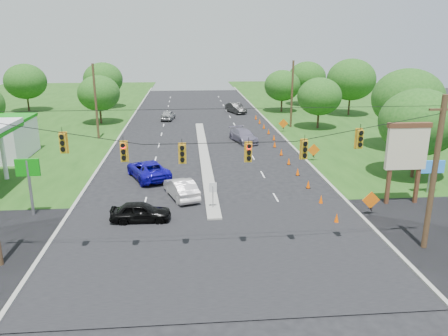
{
  "coord_description": "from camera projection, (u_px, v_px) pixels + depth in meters",
  "views": [
    {
      "loc": [
        -1.71,
        -23.17,
        11.9
      ],
      "look_at": [
        0.89,
        7.06,
        2.8
      ],
      "focal_mm": 35.0,
      "sensor_mm": 36.0,
      "label": 1
    }
  ],
  "objects": [
    {
      "name": "tree_6",
      "position": [
        103.0,
        79.0,
        75.42
      ],
      "size": [
        6.72,
        6.72,
        7.84
      ],
      "color": "black",
      "rests_on": "ground"
    },
    {
      "name": "work_sign_1",
      "position": [
        314.0,
        151.0,
        43.42
      ],
      "size": [
        1.27,
        0.58,
        1.37
      ],
      "color": "black",
      "rests_on": "ground"
    },
    {
      "name": "cone_3",
      "position": [
        298.0,
        172.0,
        39.11
      ],
      "size": [
        0.32,
        0.32,
        0.7
      ],
      "primitive_type": "cone",
      "color": "#FF5400",
      "rests_on": "ground"
    },
    {
      "name": "work_sign_2",
      "position": [
        283.0,
        124.0,
        56.78
      ],
      "size": [
        1.27,
        0.58,
        1.37
      ],
      "color": "black",
      "rests_on": "ground"
    },
    {
      "name": "silver_car_oncoming",
      "position": [
        168.0,
        115.0,
        65.42
      ],
      "size": [
        2.36,
        4.44,
        1.44
      ],
      "primitive_type": "imported",
      "rotation": [
        0.0,
        0.0,
        2.98
      ],
      "color": "gray",
      "rests_on": "ground"
    },
    {
      "name": "tree_9",
      "position": [
        319.0,
        96.0,
        58.18
      ],
      "size": [
        5.88,
        5.88,
        6.86
      ],
      "color": "black",
      "rests_on": "ground"
    },
    {
      "name": "blue_pickup",
      "position": [
        148.0,
        169.0,
        38.22
      ],
      "size": [
        4.62,
        6.33,
        1.6
      ],
      "primitive_type": "imported",
      "rotation": [
        0.0,
        0.0,
        3.53
      ],
      "color": "#120AA5",
      "rests_on": "ground"
    },
    {
      "name": "cone_11",
      "position": [
        256.0,
        117.0,
        65.88
      ],
      "size": [
        0.32,
        0.32,
        0.7
      ],
      "primitive_type": "cone",
      "color": "#FF5400",
      "rests_on": "ground"
    },
    {
      "name": "black_sedan",
      "position": [
        141.0,
        212.0,
        29.24
      ],
      "size": [
        4.05,
        1.66,
        1.37
      ],
      "primitive_type": "imported",
      "rotation": [
        0.0,
        0.0,
        1.56
      ],
      "color": "black",
      "rests_on": "ground"
    },
    {
      "name": "white_sedan",
      "position": [
        181.0,
        188.0,
        33.58
      ],
      "size": [
        2.96,
        4.87,
        1.52
      ],
      "primitive_type": "imported",
      "rotation": [
        0.0,
        0.0,
        3.46
      ],
      "color": "silver",
      "rests_on": "ground"
    },
    {
      "name": "work_sign_0",
      "position": [
        371.0,
        201.0,
        30.06
      ],
      "size": [
        1.27,
        0.58,
        1.37
      ],
      "color": "black",
      "rests_on": "ground"
    },
    {
      "name": "median",
      "position": [
        204.0,
        156.0,
        45.71
      ],
      "size": [
        1.0,
        34.0,
        0.18
      ],
      "primitive_type": "cube",
      "color": "gray",
      "rests_on": "ground"
    },
    {
      "name": "utility_pole_far_left",
      "position": [
        96.0,
        102.0,
        51.98
      ],
      "size": [
        0.28,
        0.28,
        9.0
      ],
      "primitive_type": "cylinder",
      "color": "#422D1C",
      "rests_on": "ground"
    },
    {
      "name": "tree_11",
      "position": [
        307.0,
        78.0,
        78.37
      ],
      "size": [
        6.72,
        6.72,
        7.84
      ],
      "color": "black",
      "rests_on": "ground"
    },
    {
      "name": "tree_7",
      "position": [
        419.0,
        122.0,
        37.17
      ],
      "size": [
        6.72,
        6.72,
        7.84
      ],
      "color": "black",
      "rests_on": "ground"
    },
    {
      "name": "signal_span",
      "position": [
        219.0,
        173.0,
        23.28
      ],
      "size": [
        25.6,
        0.32,
        9.0
      ],
      "color": "#422D1C",
      "rests_on": "ground"
    },
    {
      "name": "silver_car_far",
      "position": [
        243.0,
        136.0,
        51.63
      ],
      "size": [
        3.42,
        5.58,
        1.51
      ],
      "primitive_type": "imported",
      "rotation": [
        0.0,
        0.0,
        0.27
      ],
      "color": "slate",
      "rests_on": "ground"
    },
    {
      "name": "cone_5",
      "position": [
        281.0,
        152.0,
        45.79
      ],
      "size": [
        0.32,
        0.32,
        0.7
      ],
      "primitive_type": "cone",
      "color": "#FF5400",
      "rests_on": "ground"
    },
    {
      "name": "curb_left",
      "position": [
        119.0,
        139.0,
        53.47
      ],
      "size": [
        0.25,
        110.0,
        0.16
      ],
      "primitive_type": "cube",
      "color": "gray",
      "rests_on": "ground"
    },
    {
      "name": "tree_5",
      "position": [
        99.0,
        93.0,
        61.44
      ],
      "size": [
        5.88,
        5.88,
        6.86
      ],
      "color": "black",
      "rests_on": "ground"
    },
    {
      "name": "cone_9",
      "position": [
        264.0,
        126.0,
        59.2
      ],
      "size": [
        0.32,
        0.32,
        0.7
      ],
      "primitive_type": "cone",
      "color": "#FF5400",
      "rests_on": "ground"
    },
    {
      "name": "cone_0",
      "position": [
        337.0,
        218.0,
        29.09
      ],
      "size": [
        0.32,
        0.32,
        0.7
      ],
      "primitive_type": "cone",
      "color": "#FF5400",
      "rests_on": "ground"
    },
    {
      "name": "cone_6",
      "position": [
        275.0,
        144.0,
        49.13
      ],
      "size": [
        0.32,
        0.32,
        0.7
      ],
      "primitive_type": "cone",
      "color": "#FF5400",
      "rests_on": "ground"
    },
    {
      "name": "cone_8",
      "position": [
        269.0,
        131.0,
        55.86
      ],
      "size": [
        0.32,
        0.32,
        0.7
      ],
      "primitive_type": "cone",
      "color": "#FF5400",
      "rests_on": "ground"
    },
    {
      "name": "cone_10",
      "position": [
        260.0,
        121.0,
        62.54
      ],
      "size": [
        0.32,
        0.32,
        0.7
      ],
      "primitive_type": "cone",
      "color": "#FF5400",
      "rests_on": "ground"
    },
    {
      "name": "cone_2",
      "position": [
        308.0,
        184.0,
        35.77
      ],
      "size": [
        0.32,
        0.32,
        0.7
      ],
      "primitive_type": "cone",
      "color": "#FF5400",
      "rests_on": "ground"
    },
    {
      "name": "tree_4",
      "position": [
        25.0,
        81.0,
        71.57
      ],
      "size": [
        6.72,
        6.72,
        7.84
      ],
      "color": "black",
      "rests_on": "ground"
    },
    {
      "name": "cone_1",
      "position": [
        321.0,
        199.0,
        32.43
      ],
      "size": [
        0.32,
        0.32,
        0.7
      ],
      "primitive_type": "cone",
      "color": "#FF5400",
      "rests_on": "ground"
    },
    {
      "name": "median_sign",
      "position": [
        213.0,
        191.0,
        30.97
      ],
      "size": [
        0.55,
        0.06,
        2.05
      ],
      "color": "gray",
      "rests_on": "ground"
    },
    {
      "name": "tree_8",
      "position": [
        408.0,
        99.0,
        46.86
      ],
      "size": [
        7.56,
        7.56,
        8.82
      ],
      "color": "black",
      "rests_on": "ground"
    },
    {
      "name": "tree_12",
      "position": [
        282.0,
        86.0,
        71.38
      ],
      "size": [
        5.88,
        5.88,
        6.86
      ],
      "color": "black",
      "rests_on": "ground"
    },
    {
      "name": "pylon_sign",
      "position": [
        409.0,
        151.0,
        31.6
      ],
      "size": [
        5.9,
        2.3,
        6.12
      ],
      "color": "#59331E",
      "rests_on": "ground"
    },
    {
      "name": "curb_right",
      "position": [
        281.0,
        136.0,
        55.12
      ],
      "size": [
        0.25,
        110.0,
        0.16
      ],
      "primitive_type": "cube",
      "color": "gray",
      "rests_on": "ground"
    },
    {
      "name": "cross_street",
      "position": [
        219.0,
        248.0,
        25.67
      ],
      "size": [
        160.0,
        14.0,
        0.02
      ],
      "primitive_type": "cube",
      "color": "black",
      "rests_on": "ground"
    },
    {
      "name": "cone_4",
      "position": [
        289.0,
        161.0,
        42.45
      ],
      "size": [
        0.32,
        0.32,
        0.7
      ],
      "primitive_type": "cone",
      "color": "#FF5400",
      "rests_on": "ground"
    },
    {
      "name": "cone_7",
      "position": [
        274.0,
        137.0,
        52.52
      ],
      "size": [
        0.32,
        0.32,
        0.7
      ],
      "primitive_type": "cone",
      "color": "#FF5400",
      "rests_on": "ground"
    },
    {
      "name": "dark_car_receding",
      "position": [
        236.0,
        108.0,
        71.45
      ],
      "size": [
        3.27,
        5.2,
        1.62
      ],
      "primitive_type": "imported",
      "rotation": [
        0.0,
        0.0,
        0.35
      ],
      "color": "black",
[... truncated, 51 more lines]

